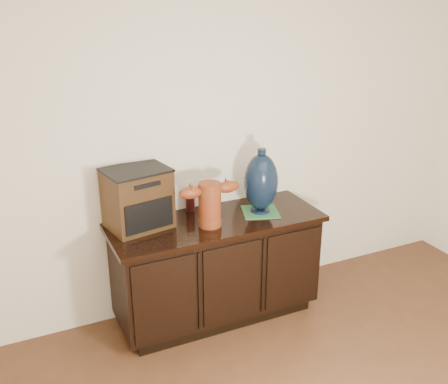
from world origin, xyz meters
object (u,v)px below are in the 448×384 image
terracotta_vessel (210,202)px  lamp_base (261,182)px  tv_radio (138,198)px  sideboard (216,268)px  spray_can (190,199)px

terracotta_vessel → lamp_base: (0.41, 0.05, 0.06)m
tv_radio → terracotta_vessel: bearing=-34.2°
sideboard → terracotta_vessel: terracotta_vessel is taller
lamp_base → spray_can: bearing=151.8°
terracotta_vessel → tv_radio: tv_radio is taller
sideboard → lamp_base: size_ratio=3.21×
tv_radio → spray_can: size_ratio=2.46×
sideboard → tv_radio: (-0.50, 0.12, 0.57)m
terracotta_vessel → tv_radio: size_ratio=0.94×
sideboard → lamp_base: 0.68m
terracotta_vessel → lamp_base: size_ratio=0.92×
lamp_base → spray_can: 0.51m
tv_radio → lamp_base: (0.83, -0.14, 0.02)m
terracotta_vessel → spray_can: (-0.03, 0.28, -0.08)m
sideboard → spray_can: spray_can is taller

